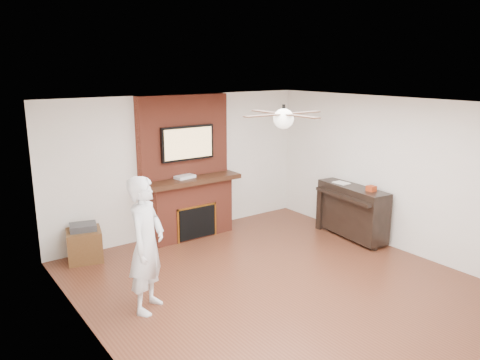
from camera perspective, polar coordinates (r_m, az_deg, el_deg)
room_shell at (r=6.23m, az=5.11°, el=-2.39°), size 5.36×5.86×2.86m
fireplace at (r=8.32m, az=-6.43°, el=-0.12°), size 1.78×0.64×2.50m
tv at (r=8.14m, az=-6.40°, el=4.50°), size 1.00×0.08×0.60m
ceiling_fan at (r=6.02m, az=5.33°, el=7.55°), size 1.21×1.21×0.31m
person at (r=5.86m, az=-11.33°, el=-7.73°), size 0.75×0.73×1.71m
side_table at (r=7.77m, az=-18.44°, el=-7.36°), size 0.63×0.63×0.59m
piano at (r=8.49m, az=13.45°, el=-3.60°), size 0.68×1.46×1.02m
cable_box at (r=8.16m, az=-6.74°, el=0.39°), size 0.37×0.25×0.05m
candle_orange at (r=8.35m, az=-5.85°, el=-6.78°), size 0.07×0.07×0.12m
candle_green at (r=8.41m, az=-5.80°, el=-6.69°), size 0.07×0.07×0.10m
candle_cream at (r=8.47m, az=-4.59°, el=-6.46°), size 0.08×0.08×0.11m
candle_blue at (r=8.49m, az=-4.22°, el=-6.50°), size 0.06×0.06×0.09m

